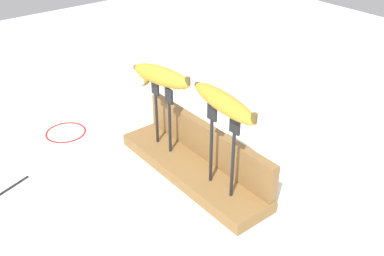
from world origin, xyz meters
name	(u,v)px	position (x,y,z in m)	size (l,w,h in m)	color
ground_plane	(192,175)	(0.00, 0.00, 0.00)	(3.00, 3.00, 0.00)	white
wooden_board	(192,170)	(0.00, 0.00, 0.01)	(0.43, 0.11, 0.03)	olive
board_backstop	(207,142)	(0.00, 0.05, 0.07)	(0.42, 0.02, 0.09)	olive
fork_stand_left	(163,110)	(-0.11, -0.01, 0.13)	(0.08, 0.01, 0.17)	black
fork_stand_right	(222,144)	(0.11, -0.01, 0.14)	(0.09, 0.01, 0.19)	black
banana_raised_left	(161,76)	(-0.11, -0.01, 0.22)	(0.17, 0.08, 0.04)	gold
banana_raised_right	(224,102)	(0.11, -0.01, 0.24)	(0.20, 0.07, 0.04)	gold
banana_chunk_near	(144,78)	(-0.50, 0.20, 0.02)	(0.06, 0.06, 0.03)	gold
wire_coil	(66,132)	(-0.37, -0.15, 0.00)	(0.11, 0.11, 0.00)	red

